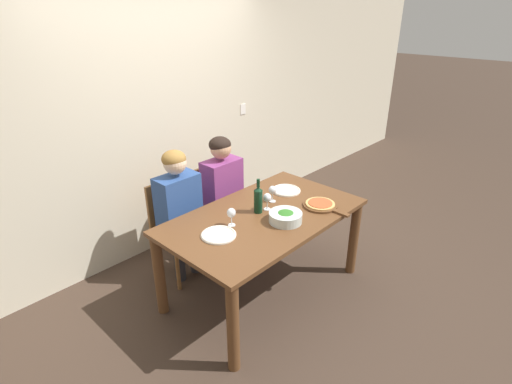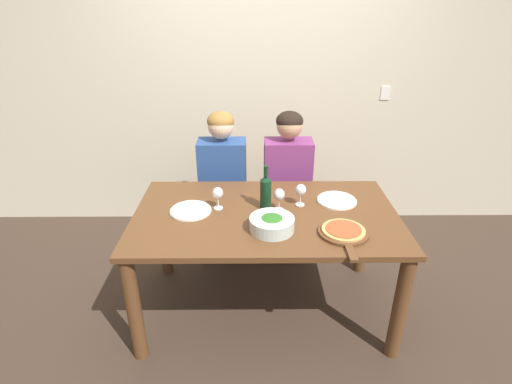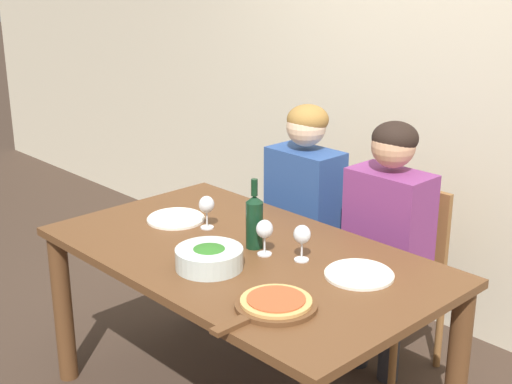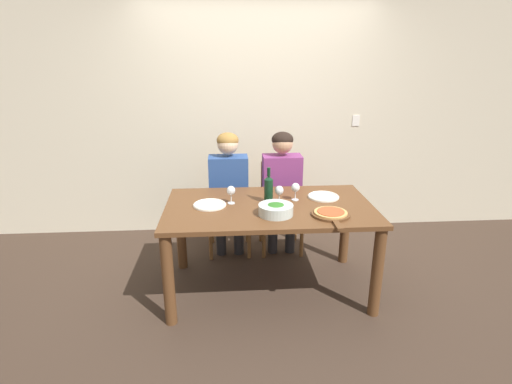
# 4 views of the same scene
# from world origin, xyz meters

# --- Properties ---
(ground_plane) EXTENTS (40.00, 40.00, 0.00)m
(ground_plane) POSITION_xyz_m (0.00, 0.00, 0.00)
(ground_plane) COLOR #3D2D23
(back_wall) EXTENTS (10.00, 0.06, 2.70)m
(back_wall) POSITION_xyz_m (0.00, 1.36, 1.35)
(back_wall) COLOR beige
(back_wall) RESTS_ON ground
(dining_table) EXTENTS (1.69, 0.98, 0.77)m
(dining_table) POSITION_xyz_m (0.00, 0.00, 0.65)
(dining_table) COLOR brown
(dining_table) RESTS_ON ground
(chair_left) EXTENTS (0.42, 0.42, 0.89)m
(chair_left) POSITION_xyz_m (-0.33, 0.82, 0.50)
(chair_left) COLOR brown
(chair_left) RESTS_ON ground
(chair_right) EXTENTS (0.42, 0.42, 0.89)m
(chair_right) POSITION_xyz_m (0.20, 0.82, 0.50)
(chair_right) COLOR brown
(chair_right) RESTS_ON ground
(person_woman) EXTENTS (0.47, 0.51, 1.24)m
(person_woman) POSITION_xyz_m (-0.33, 0.72, 0.75)
(person_woman) COLOR #28282D
(person_woman) RESTS_ON ground
(person_man) EXTENTS (0.47, 0.51, 1.24)m
(person_man) POSITION_xyz_m (0.20, 0.72, 0.75)
(person_man) COLOR #28282D
(person_man) RESTS_ON ground
(wine_bottle) EXTENTS (0.07, 0.07, 0.30)m
(wine_bottle) POSITION_xyz_m (0.00, 0.07, 0.89)
(wine_bottle) COLOR black
(wine_bottle) RESTS_ON dining_table
(broccoli_bowl) EXTENTS (0.27, 0.27, 0.09)m
(broccoli_bowl) POSITION_xyz_m (0.03, -0.21, 0.82)
(broccoli_bowl) COLOR silver
(broccoli_bowl) RESTS_ON dining_table
(dinner_plate_left) EXTENTS (0.27, 0.27, 0.02)m
(dinner_plate_left) POSITION_xyz_m (-0.48, 0.02, 0.78)
(dinner_plate_left) COLOR silver
(dinner_plate_left) RESTS_ON dining_table
(dinner_plate_right) EXTENTS (0.27, 0.27, 0.02)m
(dinner_plate_right) POSITION_xyz_m (0.48, 0.16, 0.78)
(dinner_plate_right) COLOR silver
(dinner_plate_right) RESTS_ON dining_table
(pizza_on_board) EXTENTS (0.29, 0.43, 0.04)m
(pizza_on_board) POSITION_xyz_m (0.44, -0.26, 0.79)
(pizza_on_board) COLOR brown
(pizza_on_board) RESTS_ON dining_table
(wine_glass_left) EXTENTS (0.07, 0.07, 0.15)m
(wine_glass_left) POSITION_xyz_m (-0.31, 0.06, 0.88)
(wine_glass_left) COLOR silver
(wine_glass_left) RESTS_ON dining_table
(wine_glass_right) EXTENTS (0.07, 0.07, 0.15)m
(wine_glass_right) POSITION_xyz_m (0.23, 0.11, 0.88)
(wine_glass_right) COLOR silver
(wine_glass_right) RESTS_ON dining_table
(wine_glass_centre) EXTENTS (0.07, 0.07, 0.15)m
(wine_glass_centre) POSITION_xyz_m (0.09, 0.04, 0.88)
(wine_glass_centre) COLOR silver
(wine_glass_centre) RESTS_ON dining_table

